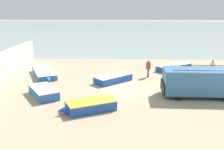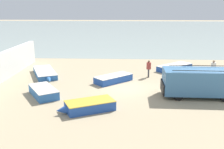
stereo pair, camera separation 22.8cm
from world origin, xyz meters
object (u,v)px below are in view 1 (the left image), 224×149
object	(u,v)px
fishing_rowboat_2	(175,67)
fisherman_1	(213,67)
parked_van	(199,81)
fishing_rowboat_0	(44,73)
fishing_rowboat_4	(89,106)
fishing_rowboat_1	(43,92)
fishing_rowboat_3	(115,78)
fisherman_0	(148,67)

from	to	relation	value
fishing_rowboat_2	fisherman_1	bearing A→B (deg)	-89.82
parked_van	fisherman_1	xyz separation A→B (m)	(2.70, 5.13, -0.13)
fishing_rowboat_0	fishing_rowboat_4	distance (m)	9.94
fishing_rowboat_1	fishing_rowboat_3	size ratio (longest dim) A/B	0.99
fishing_rowboat_3	fisherman_0	world-z (taller)	fisherman_0
fishing_rowboat_1	fisherman_1	distance (m)	15.26
fisherman_0	fishing_rowboat_1	bearing A→B (deg)	39.40
fishing_rowboat_0	fishing_rowboat_1	bearing A→B (deg)	-9.21
fishing_rowboat_2	fishing_rowboat_4	world-z (taller)	fishing_rowboat_4
parked_van	fishing_rowboat_3	size ratio (longest dim) A/B	1.43
fisherman_0	fishing_rowboat_2	bearing A→B (deg)	-129.55
fishing_rowboat_1	fishing_rowboat_2	distance (m)	14.32
fishing_rowboat_3	fisherman_0	xyz separation A→B (m)	(3.12, 1.64, 0.67)
fishing_rowboat_1	parked_van	bearing A→B (deg)	-121.73
fishing_rowboat_1	fishing_rowboat_2	size ratio (longest dim) A/B	0.84
fisherman_0	fisherman_1	size ratio (longest dim) A/B	0.95
fishing_rowboat_3	fisherman_1	bearing A→B (deg)	-32.84
fishing_rowboat_1	fishing_rowboat_2	xyz separation A→B (m)	(11.45, 8.59, -0.04)
fishing_rowboat_2	fishing_rowboat_4	xyz separation A→B (m)	(-7.67, -11.32, 0.03)
fisherman_1	fishing_rowboat_1	bearing A→B (deg)	-13.01
fishing_rowboat_4	parked_van	bearing A→B (deg)	175.11
fishing_rowboat_2	fishing_rowboat_4	size ratio (longest dim) A/B	1.15
fishing_rowboat_4	fisherman_1	xyz separation A→B (m)	(10.47, 8.13, 0.70)
fishing_rowboat_0	fisherman_1	distance (m)	15.82
fishing_rowboat_4	fisherman_0	bearing A→B (deg)	-145.05
parked_van	fishing_rowboat_0	size ratio (longest dim) A/B	0.96
fishing_rowboat_2	fisherman_1	size ratio (longest dim) A/B	2.55
fishing_rowboat_3	fisherman_1	xyz separation A→B (m)	(9.01, 1.49, 0.72)
fishing_rowboat_0	fishing_rowboat_3	size ratio (longest dim) A/B	1.50
fishing_rowboat_1	fisherman_0	world-z (taller)	fisherman_0
fishing_rowboat_0	fishing_rowboat_3	distance (m)	7.02
fishing_rowboat_1	fisherman_1	size ratio (longest dim) A/B	2.15
fishing_rowboat_1	fishing_rowboat_2	world-z (taller)	fishing_rowboat_1
fishing_rowboat_0	fisherman_1	bearing A→B (deg)	64.55
fishing_rowboat_1	fisherman_0	bearing A→B (deg)	-89.56
fishing_rowboat_3	fishing_rowboat_2	bearing A→B (deg)	-5.24
fisherman_0	parked_van	bearing A→B (deg)	126.97
fishing_rowboat_0	fisherman_1	size ratio (longest dim) A/B	3.26
fishing_rowboat_2	parked_van	bearing A→B (deg)	-130.44
parked_van	fishing_rowboat_0	world-z (taller)	parked_van
fisherman_1	fishing_rowboat_0	bearing A→B (deg)	-34.73
fishing_rowboat_2	fishing_rowboat_3	distance (m)	7.77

